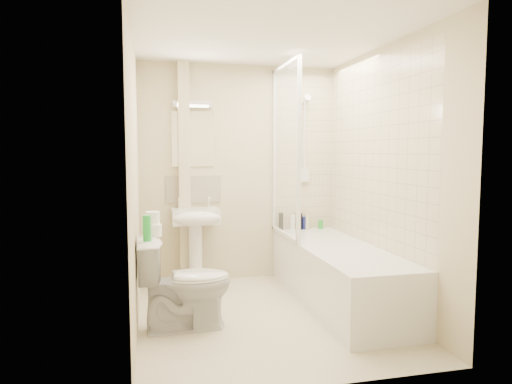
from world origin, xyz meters
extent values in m
plane|color=beige|center=(0.00, 0.00, 0.00)|extent=(2.50, 2.50, 0.00)
cube|color=beige|center=(0.00, 1.25, 1.20)|extent=(2.20, 0.02, 2.40)
cube|color=beige|center=(-1.10, 0.00, 1.20)|extent=(0.02, 2.50, 2.40)
cube|color=beige|center=(1.10, 0.00, 1.20)|extent=(0.02, 2.50, 2.40)
cube|color=white|center=(0.00, 0.00, 2.40)|extent=(2.20, 2.50, 0.02)
cube|color=beige|center=(0.75, 1.24, 1.42)|extent=(0.70, 0.01, 1.75)
cube|color=beige|center=(1.09, 0.20, 1.42)|extent=(0.01, 2.10, 1.75)
cube|color=beige|center=(-0.62, 1.19, 1.20)|extent=(0.12, 0.12, 2.40)
cube|color=beige|center=(-0.52, 1.24, 1.03)|extent=(0.60, 0.02, 0.30)
cube|color=white|center=(-0.52, 1.24, 1.58)|extent=(0.46, 0.01, 0.60)
cube|color=silver|center=(-0.52, 1.22, 1.95)|extent=(0.42, 0.07, 0.07)
cube|color=white|center=(0.75, 0.20, 0.28)|extent=(0.70, 2.10, 0.55)
cube|color=white|center=(0.75, 0.20, 0.49)|extent=(0.56, 1.96, 0.05)
cube|color=white|center=(0.40, 0.80, 1.45)|extent=(0.01, 0.90, 1.80)
cube|color=white|center=(0.40, 1.23, 1.45)|extent=(0.04, 0.04, 1.80)
cube|color=white|center=(0.40, 0.35, 1.45)|extent=(0.04, 0.04, 1.80)
cube|color=white|center=(0.40, 0.80, 2.33)|extent=(0.04, 0.90, 0.04)
cube|color=white|center=(0.40, 0.80, 0.57)|extent=(0.04, 0.90, 0.03)
cylinder|color=white|center=(0.75, 1.22, 1.55)|extent=(0.02, 0.02, 0.90)
cylinder|color=white|center=(0.75, 1.22, 1.10)|extent=(0.05, 0.05, 0.02)
cylinder|color=white|center=(0.75, 1.22, 2.00)|extent=(0.05, 0.05, 0.02)
cylinder|color=white|center=(0.75, 1.15, 2.03)|extent=(0.08, 0.11, 0.11)
cube|color=white|center=(0.75, 1.21, 1.17)|extent=(0.10, 0.05, 0.14)
cylinder|color=white|center=(0.73, 1.19, 1.60)|extent=(0.01, 0.13, 0.84)
cylinder|color=white|center=(-0.52, 1.08, 0.33)|extent=(0.14, 0.14, 0.66)
cube|color=white|center=(-0.52, 1.05, 0.76)|extent=(0.49, 0.38, 0.15)
ellipsoid|color=white|center=(-0.52, 0.88, 0.76)|extent=(0.49, 0.21, 0.15)
cube|color=silver|center=(-0.52, 1.05, 0.82)|extent=(0.34, 0.25, 0.04)
cylinder|color=white|center=(-0.68, 1.16, 0.88)|extent=(0.03, 0.03, 0.10)
cylinder|color=white|center=(-0.36, 1.16, 0.88)|extent=(0.03, 0.03, 0.10)
sphere|color=white|center=(-0.68, 1.16, 0.93)|extent=(0.04, 0.04, 0.04)
sphere|color=white|center=(-0.36, 1.16, 0.93)|extent=(0.04, 0.04, 0.04)
cylinder|color=black|center=(0.46, 1.16, 0.65)|extent=(0.05, 0.05, 0.20)
cylinder|color=white|center=(0.60, 1.16, 0.64)|extent=(0.06, 0.06, 0.17)
cylinder|color=black|center=(0.68, 1.16, 0.64)|extent=(0.07, 0.07, 0.19)
cylinder|color=#131755|center=(0.74, 1.16, 0.62)|extent=(0.04, 0.04, 0.15)
cylinder|color=beige|center=(0.78, 1.16, 0.64)|extent=(0.06, 0.06, 0.18)
cylinder|color=green|center=(0.94, 1.16, 0.60)|extent=(0.06, 0.06, 0.10)
imported|color=white|center=(-0.72, -0.11, 0.38)|extent=(0.45, 0.76, 0.76)
cylinder|color=white|center=(-0.95, -0.04, 0.81)|extent=(0.11, 0.11, 0.10)
cylinder|color=white|center=(-0.97, 0.00, 0.91)|extent=(0.11, 0.11, 0.10)
cylinder|color=green|center=(-1.01, -0.23, 0.86)|extent=(0.06, 0.06, 0.20)
camera|label=1|loc=(-0.97, -3.78, 1.45)|focal=32.00mm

